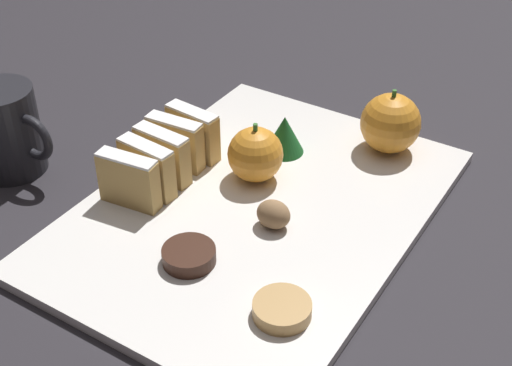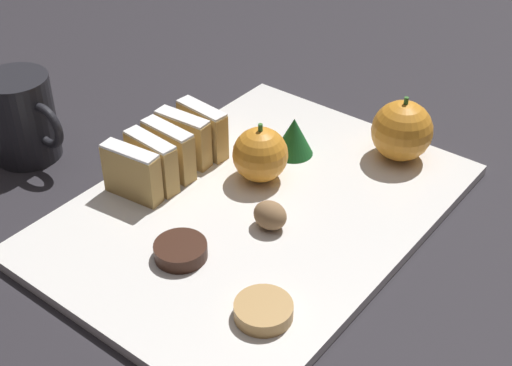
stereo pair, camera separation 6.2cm
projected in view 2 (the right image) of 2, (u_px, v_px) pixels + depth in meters
ground_plane at (256, 215)px, 0.76m from camera, size 6.00×6.00×0.00m
serving_platter at (256, 210)px, 0.76m from camera, size 0.33×0.45×0.01m
stollen_slice_front at (132, 173)px, 0.76m from camera, size 0.07×0.03×0.06m
stollen_slice_second at (152, 162)px, 0.77m from camera, size 0.07×0.02×0.06m
stollen_slice_third at (169, 150)px, 0.79m from camera, size 0.07×0.02×0.06m
stollen_slice_fourth at (183, 138)px, 0.81m from camera, size 0.07×0.02×0.06m
stollen_slice_fifth at (203, 129)px, 0.83m from camera, size 0.07×0.03×0.06m
orange_near at (402, 131)px, 0.81m from camera, size 0.07×0.07×0.08m
orange_far at (260, 155)px, 0.78m from camera, size 0.06×0.06×0.07m
walnut at (270, 215)px, 0.72m from camera, size 0.04×0.03×0.03m
chocolate_cookie at (181, 251)px, 0.69m from camera, size 0.05×0.05×0.02m
gingerbread_cookie at (263, 310)px, 0.62m from camera, size 0.05×0.05×0.01m
evergreen_sprig at (294, 136)px, 0.83m from camera, size 0.05×0.05×0.05m
coffee_mug at (23, 118)px, 0.83m from camera, size 0.11×0.08×0.10m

